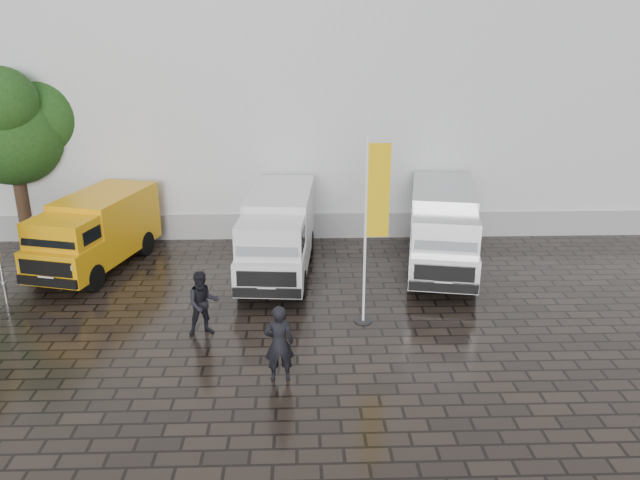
# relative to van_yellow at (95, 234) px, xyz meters

# --- Properties ---
(ground) EXTENTS (120.00, 120.00, 0.00)m
(ground) POSITION_rel_van_yellow_xyz_m (8.35, -4.87, -1.26)
(ground) COLOR black
(ground) RESTS_ON ground
(exhibition_hall) EXTENTS (44.00, 16.00, 12.00)m
(exhibition_hall) POSITION_rel_van_yellow_xyz_m (10.35, 11.13, 4.74)
(exhibition_hall) COLOR silver
(exhibition_hall) RESTS_ON ground
(hall_plinth) EXTENTS (44.00, 0.15, 1.00)m
(hall_plinth) POSITION_rel_van_yellow_xyz_m (10.35, 3.08, -0.76)
(hall_plinth) COLOR gray
(hall_plinth) RESTS_ON ground
(van_yellow) EXTENTS (3.43, 5.81, 2.52)m
(van_yellow) POSITION_rel_van_yellow_xyz_m (0.00, 0.00, 0.00)
(van_yellow) COLOR orange
(van_yellow) RESTS_ON ground
(van_white) EXTENTS (2.57, 6.38, 2.70)m
(van_white) POSITION_rel_van_yellow_xyz_m (6.31, -0.56, 0.09)
(van_white) COLOR silver
(van_white) RESTS_ON ground
(van_silver) EXTENTS (3.26, 6.61, 2.74)m
(van_silver) POSITION_rel_van_yellow_xyz_m (11.92, -0.33, 0.11)
(van_silver) COLOR #ABACB0
(van_silver) RESTS_ON ground
(flagpole) EXTENTS (0.88, 0.50, 5.38)m
(flagpole) POSITION_rel_van_yellow_xyz_m (9.02, -4.40, 1.77)
(flagpole) COLOR black
(flagpole) RESTS_ON ground
(tree) EXTENTS (3.90, 4.00, 7.00)m
(tree) POSITION_rel_van_yellow_xyz_m (-3.79, 3.25, 3.24)
(tree) COLOR black
(tree) RESTS_ON ground
(wheelie_bin) EXTENTS (0.67, 0.67, 1.01)m
(wheelie_bin) POSITION_rel_van_yellow_xyz_m (12.69, 2.65, -0.76)
(wheelie_bin) COLOR black
(wheelie_bin) RESTS_ON ground
(person_front) EXTENTS (0.76, 0.55, 1.94)m
(person_front) POSITION_rel_van_yellow_xyz_m (6.53, -7.42, -0.29)
(person_front) COLOR black
(person_front) RESTS_ON ground
(person_tent) EXTENTS (1.06, 0.93, 1.82)m
(person_tent) POSITION_rel_van_yellow_xyz_m (4.39, -4.99, -0.35)
(person_tent) COLOR black
(person_tent) RESTS_ON ground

